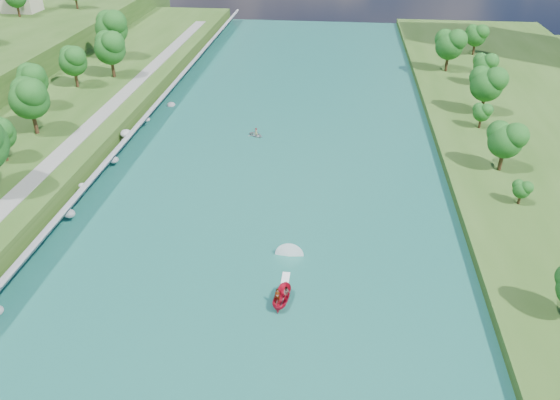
# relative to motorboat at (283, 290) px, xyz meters

# --- Properties ---
(ground) EXTENTS (260.00, 260.00, 0.00)m
(ground) POSITION_rel_motorboat_xyz_m (-5.12, -1.81, -0.81)
(ground) COLOR #2D5119
(ground) RESTS_ON ground
(river_water) EXTENTS (55.00, 240.00, 0.10)m
(river_water) POSITION_rel_motorboat_xyz_m (-5.12, 18.19, -0.76)
(river_water) COLOR #175849
(river_water) RESTS_ON ground
(riprap_bank) EXTENTS (4.13, 236.00, 4.26)m
(riprap_bank) POSITION_rel_motorboat_xyz_m (-30.95, 17.56, 0.97)
(riprap_bank) COLOR slate
(riprap_bank) RESTS_ON ground
(riverside_path) EXTENTS (3.00, 200.00, 0.10)m
(riverside_path) POSITION_rel_motorboat_xyz_m (-37.62, 18.19, 2.74)
(riverside_path) COLOR gray
(riverside_path) RESTS_ON berm_west
(trees_east) EXTENTS (16.78, 146.00, 11.46)m
(trees_east) POSITION_rel_motorboat_xyz_m (31.67, 34.32, 5.61)
(trees_east) COLOR #155118
(trees_east) RESTS_ON berm_east
(trees_ridge) EXTENTS (20.57, 46.03, 10.01)m
(trees_ridge) POSITION_rel_motorboat_xyz_m (-76.64, 85.80, 12.95)
(trees_ridge) COLOR #155118
(trees_ridge) RESTS_ON ridge_west
(motorboat) EXTENTS (3.60, 19.02, 2.24)m
(motorboat) POSITION_rel_motorboat_xyz_m (0.00, 0.00, 0.00)
(motorboat) COLOR #B70E26
(motorboat) RESTS_ON river_water
(raft) EXTENTS (3.62, 3.47, 1.57)m
(raft) POSITION_rel_motorboat_xyz_m (-9.55, 43.28, -0.36)
(raft) COLOR #96989F
(raft) RESTS_ON river_water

